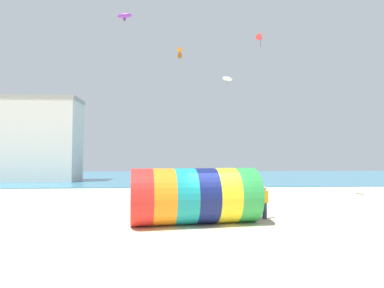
# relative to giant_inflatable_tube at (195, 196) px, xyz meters

# --- Properties ---
(ground_plane) EXTENTS (120.00, 120.00, 0.00)m
(ground_plane) POSITION_rel_giant_inflatable_tube_xyz_m (0.92, -0.34, -1.35)
(ground_plane) COLOR beige
(sea) EXTENTS (120.00, 40.00, 0.10)m
(sea) POSITION_rel_giant_inflatable_tube_xyz_m (0.92, 37.72, -1.30)
(sea) COLOR teal
(sea) RESTS_ON ground
(giant_inflatable_tube) EXTENTS (6.51, 3.48, 2.71)m
(giant_inflatable_tube) POSITION_rel_giant_inflatable_tube_xyz_m (0.00, 0.00, 0.00)
(giant_inflatable_tube) COLOR red
(giant_inflatable_tube) RESTS_ON ground
(kite_handler) EXTENTS (0.42, 0.37, 1.71)m
(kite_handler) POSITION_rel_giant_inflatable_tube_xyz_m (3.77, 0.89, -0.48)
(kite_handler) COLOR #383D56
(kite_handler) RESTS_ON ground
(kite_purple_parafoil) EXTENTS (1.24, 0.75, 0.61)m
(kite_purple_parafoil) POSITION_rel_giant_inflatable_tube_xyz_m (-4.89, 8.16, 12.92)
(kite_purple_parafoil) COLOR purple
(kite_orange_box) EXTENTS (0.42, 0.42, 1.04)m
(kite_orange_box) POSITION_rel_giant_inflatable_tube_xyz_m (-0.48, 14.35, 12.29)
(kite_orange_box) COLOR orange
(kite_white_parafoil) EXTENTS (1.14, 0.92, 0.58)m
(kite_white_parafoil) POSITION_rel_giant_inflatable_tube_xyz_m (3.45, 9.73, 8.52)
(kite_white_parafoil) COLOR white
(kite_red_delta) EXTENTS (0.86, 0.85, 1.09)m
(kite_red_delta) POSITION_rel_giant_inflatable_tube_xyz_m (6.10, 9.10, 11.80)
(kite_red_delta) COLOR red
(bystander_near_water) EXTENTS (0.26, 0.38, 1.75)m
(bystander_near_water) POSITION_rel_giant_inflatable_tube_xyz_m (-2.70, 6.21, -0.45)
(bystander_near_water) COLOR #726651
(bystander_near_water) RESTS_ON ground
(bystander_mid_beach) EXTENTS (0.42, 0.38, 1.61)m
(bystander_mid_beach) POSITION_rel_giant_inflatable_tube_xyz_m (1.80, 6.00, -0.54)
(bystander_mid_beach) COLOR black
(bystander_mid_beach) RESTS_ON ground
(promenade_building) EXTENTS (14.08, 4.95, 11.49)m
(promenade_building) POSITION_rel_giant_inflatable_tube_xyz_m (-21.08, 27.21, 4.40)
(promenade_building) COLOR silver
(promenade_building) RESTS_ON ground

